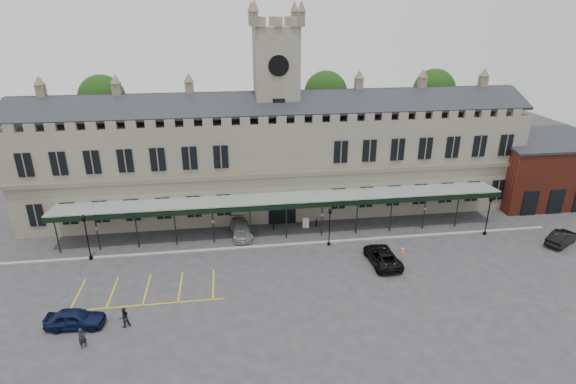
{
  "coord_description": "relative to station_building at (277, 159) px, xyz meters",
  "views": [
    {
      "loc": [
        -6.05,
        -37.07,
        23.52
      ],
      "look_at": [
        0.0,
        6.0,
        6.0
      ],
      "focal_mm": 28.0,
      "sensor_mm": 36.0,
      "label": 1
    }
  ],
  "objects": [
    {
      "name": "clock_tower",
      "position": [
        0.0,
        0.09,
        6.64
      ],
      "size": [
        5.6,
        5.6,
        24.8
      ],
      "color": "#6B6659",
      "rests_on": "ground"
    },
    {
      "name": "tree_behind_left",
      "position": [
        -22.0,
        9.09,
        6.35
      ],
      "size": [
        6.0,
        6.0,
        16.0
      ],
      "color": "#332314",
      "rests_on": "ground"
    },
    {
      "name": "car_taxi",
      "position": [
        -5.0,
        -7.36,
        -5.71
      ],
      "size": [
        2.59,
        5.4,
        1.52
      ],
      "primitive_type": "imported",
      "rotation": [
        0.0,
        0.0,
        0.09
      ],
      "color": "gray",
      "rests_on": "ground"
    },
    {
      "name": "car_left_a",
      "position": [
        -18.8,
        -21.51,
        -5.69
      ],
      "size": [
        4.71,
        2.17,
        1.56
      ],
      "primitive_type": "imported",
      "rotation": [
        0.0,
        0.0,
        1.5
      ],
      "color": "black",
      "rests_on": "ground"
    },
    {
      "name": "lamp_post_right",
      "position": [
        22.42,
        -11.05,
        -3.6
      ],
      "size": [
        0.46,
        0.46,
        4.83
      ],
      "color": "black",
      "rests_on": "ground"
    },
    {
      "name": "traffic_cone",
      "position": [
        11.64,
        -13.67,
        -6.15
      ],
      "size": [
        0.41,
        0.41,
        0.66
      ],
      "rotation": [
        0.0,
        0.0,
        0.35
      ],
      "color": "orange",
      "rests_on": "ground"
    },
    {
      "name": "brick_annex",
      "position": [
        34.0,
        -2.94,
        -2.31
      ],
      "size": [
        12.4,
        8.36,
        9.23
      ],
      "color": "maroon",
      "rests_on": "ground"
    },
    {
      "name": "bollard_right",
      "position": [
        3.84,
        -6.47,
        -5.98
      ],
      "size": [
        0.17,
        0.17,
        0.97
      ],
      "primitive_type": "cylinder",
      "color": "black",
      "rests_on": "ground"
    },
    {
      "name": "canopy",
      "position": [
        0.0,
        -8.45,
        -4.06
      ],
      "size": [
        50.0,
        4.1,
        4.3
      ],
      "color": "#8C9E93",
      "rests_on": "ground"
    },
    {
      "name": "bollard_left",
      "position": [
        -1.22,
        -6.42,
        -5.98
      ],
      "size": [
        0.17,
        0.17,
        0.98
      ],
      "primitive_type": "cylinder",
      "color": "black",
      "rests_on": "ground"
    },
    {
      "name": "station_building",
      "position": [
        0.0,
        0.0,
        0.0
      ],
      "size": [
        60.0,
        10.36,
        17.3
      ],
      "color": "#6B6659",
      "rests_on": "ground"
    },
    {
      "name": "lamp_post_mid",
      "position": [
        4.31,
        -11.03,
        -3.84
      ],
      "size": [
        0.42,
        0.42,
        4.43
      ],
      "color": "black",
      "rests_on": "ground"
    },
    {
      "name": "person_a",
      "position": [
        -17.54,
        -24.07,
        -5.63
      ],
      "size": [
        0.73,
        0.69,
        1.68
      ],
      "primitive_type": "imported",
      "rotation": [
        0.0,
        0.0,
        0.66
      ],
      "color": "black",
      "rests_on": "ground"
    },
    {
      "name": "ground",
      "position": [
        0.0,
        -15.91,
        -6.47
      ],
      "size": [
        140.0,
        140.0,
        0.0
      ],
      "primitive_type": "plane",
      "color": "#2F2F32"
    },
    {
      "name": "sign_board",
      "position": [
        2.57,
        -6.54,
        -5.85
      ],
      "size": [
        0.73,
        0.2,
        1.26
      ],
      "rotation": [
        0.0,
        0.0,
        -0.2
      ],
      "color": "black",
      "rests_on": "ground"
    },
    {
      "name": "car_van",
      "position": [
        8.78,
        -15.41,
        -5.7
      ],
      "size": [
        2.82,
        5.67,
        1.54
      ],
      "primitive_type": "imported",
      "rotation": [
        0.0,
        0.0,
        3.19
      ],
      "color": "black",
      "rests_on": "ground"
    },
    {
      "name": "person_b",
      "position": [
        -14.91,
        -22.0,
        -5.6
      ],
      "size": [
        1.05,
        0.97,
        1.73
      ],
      "primitive_type": "imported",
      "rotation": [
        0.0,
        0.0,
        3.62
      ],
      "color": "black",
      "rests_on": "ground"
    },
    {
      "name": "tree_behind_right",
      "position": [
        24.0,
        9.09,
        6.35
      ],
      "size": [
        6.0,
        6.0,
        16.0
      ],
      "color": "#332314",
      "rests_on": "ground"
    },
    {
      "name": "tree_behind_mid",
      "position": [
        8.0,
        9.09,
        6.35
      ],
      "size": [
        6.0,
        6.0,
        16.0
      ],
      "color": "#332314",
      "rests_on": "ground"
    },
    {
      "name": "car_right_b",
      "position": [
        29.41,
        -14.31,
        -5.69
      ],
      "size": [
        4.89,
        3.74,
        1.55
      ],
      "primitive_type": "imported",
      "rotation": [
        0.0,
        0.0,
        2.09
      ],
      "color": "black",
      "rests_on": "ground"
    },
    {
      "name": "kerb",
      "position": [
        0.0,
        -10.41,
        -6.41
      ],
      "size": [
        60.0,
        0.4,
        0.12
      ],
      "primitive_type": "cube",
      "color": "gray",
      "rests_on": "ground"
    },
    {
      "name": "lamp_post_left",
      "position": [
        -20.43,
        -10.59,
        -3.46
      ],
      "size": [
        0.48,
        0.48,
        5.07
      ],
      "color": "black",
      "rests_on": "ground"
    },
    {
      "name": "parking_markings",
      "position": [
        -14.0,
        -17.41,
        -6.47
      ],
      "size": [
        16.0,
        6.0,
        0.01
      ],
      "primitive_type": null,
      "color": "gold",
      "rests_on": "ground"
    }
  ]
}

